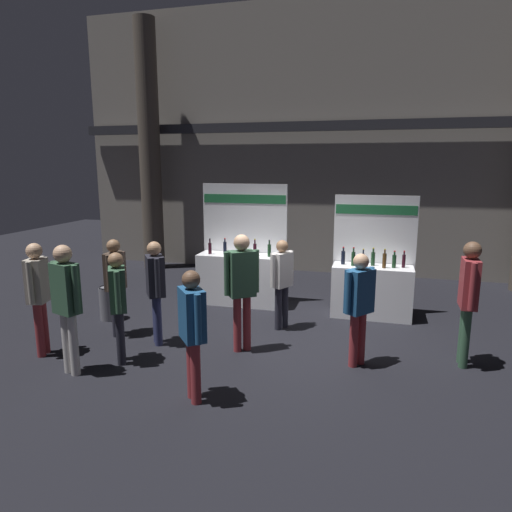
% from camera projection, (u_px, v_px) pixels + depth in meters
% --- Properties ---
extents(ground_plane, '(27.12, 27.12, 0.00)m').
position_uv_depth(ground_plane, '(286.00, 338.00, 7.63)').
color(ground_plane, black).
extents(hall_colonnade, '(13.56, 1.17, 6.92)m').
position_uv_depth(hall_colonnade, '(327.00, 141.00, 11.63)').
color(hall_colonnade, gray).
rests_on(hall_colonnade, ground_plane).
extents(exhibitor_booth_0, '(1.82, 0.73, 2.47)m').
position_uv_depth(exhibitor_booth_0, '(241.00, 274.00, 9.46)').
color(exhibitor_booth_0, white).
rests_on(exhibitor_booth_0, ground_plane).
extents(exhibitor_booth_1, '(1.55, 0.66, 2.29)m').
position_uv_depth(exhibitor_booth_1, '(372.00, 286.00, 8.66)').
color(exhibitor_booth_1, white).
rests_on(exhibitor_booth_1, ground_plane).
extents(trash_bin, '(0.33, 0.33, 0.64)m').
position_uv_depth(trash_bin, '(108.00, 303.00, 8.50)').
color(trash_bin, slate).
rests_on(trash_bin, ground_plane).
extents(visitor_0, '(0.44, 0.46, 1.65)m').
position_uv_depth(visitor_0, '(192.00, 324.00, 5.44)').
color(visitor_0, maroon).
rests_on(visitor_0, ground_plane).
extents(visitor_1, '(0.28, 0.50, 1.65)m').
position_uv_depth(visitor_1, '(115.00, 279.00, 7.60)').
color(visitor_1, '#23232D').
rests_on(visitor_1, ground_plane).
extents(visitor_2, '(0.40, 0.48, 1.65)m').
position_uv_depth(visitor_2, '(118.00, 298.00, 6.53)').
color(visitor_2, '#23232D').
rests_on(visitor_2, ground_plane).
extents(visitor_3, '(0.47, 0.43, 1.84)m').
position_uv_depth(visitor_3, '(242.00, 281.00, 6.92)').
color(visitor_3, maroon).
rests_on(visitor_3, ground_plane).
extents(visitor_4, '(0.52, 0.33, 1.82)m').
position_uv_depth(visitor_4, '(66.00, 298.00, 6.14)').
color(visitor_4, silver).
rests_on(visitor_4, ground_plane).
extents(visitor_5, '(0.37, 0.49, 1.59)m').
position_uv_depth(visitor_5, '(282.00, 277.00, 7.92)').
color(visitor_5, '#23232D').
rests_on(visitor_5, ground_plane).
extents(visitor_6, '(0.31, 0.47, 1.74)m').
position_uv_depth(visitor_6, '(38.00, 290.00, 6.78)').
color(visitor_6, maroon).
rests_on(visitor_6, ground_plane).
extents(visitor_7, '(0.42, 0.45, 1.69)m').
position_uv_depth(visitor_7, '(156.00, 283.00, 7.21)').
color(visitor_7, navy).
rests_on(visitor_7, ground_plane).
extents(visitor_8, '(0.43, 0.46, 1.65)m').
position_uv_depth(visitor_8, '(359.00, 300.00, 6.43)').
color(visitor_8, maroon).
rests_on(visitor_8, ground_plane).
extents(visitor_9, '(0.24, 0.59, 1.82)m').
position_uv_depth(visitor_9, '(468.00, 292.00, 6.41)').
color(visitor_9, '#33563D').
rests_on(visitor_9, ground_plane).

